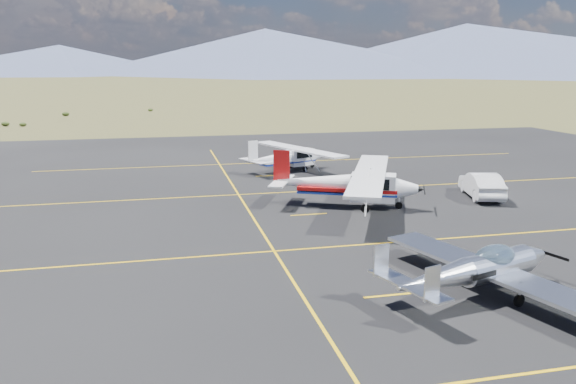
{
  "coord_description": "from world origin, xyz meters",
  "views": [
    {
      "loc": [
        -10.48,
        -20.33,
        7.75
      ],
      "look_at": [
        -4.44,
        6.18,
        1.6
      ],
      "focal_mm": 35.0,
      "sensor_mm": 36.0,
      "label": 1
    }
  ],
  "objects_px": {
    "aircraft_low_wing": "(480,269)",
    "sedan": "(481,185)",
    "aircraft_plain": "(288,156)",
    "aircraft_cessna": "(347,183)"
  },
  "relations": [
    {
      "from": "aircraft_low_wing",
      "to": "aircraft_plain",
      "type": "distance_m",
      "value": 24.28
    },
    {
      "from": "aircraft_cessna",
      "to": "aircraft_plain",
      "type": "bearing_deg",
      "value": 118.32
    },
    {
      "from": "sedan",
      "to": "aircraft_plain",
      "type": "bearing_deg",
      "value": -34.09
    },
    {
      "from": "aircraft_cessna",
      "to": "sedan",
      "type": "relative_size",
      "value": 2.55
    },
    {
      "from": "sedan",
      "to": "aircraft_low_wing",
      "type": "bearing_deg",
      "value": 73.39
    },
    {
      "from": "aircraft_cessna",
      "to": "sedan",
      "type": "height_order",
      "value": "aircraft_cessna"
    },
    {
      "from": "aircraft_low_wing",
      "to": "aircraft_cessna",
      "type": "xyz_separation_m",
      "value": [
        -0.36,
        12.93,
        0.38
      ]
    },
    {
      "from": "aircraft_cessna",
      "to": "aircraft_plain",
      "type": "height_order",
      "value": "aircraft_cessna"
    },
    {
      "from": "aircraft_cessna",
      "to": "sedan",
      "type": "xyz_separation_m",
      "value": [
        8.6,
        0.41,
        -0.6
      ]
    },
    {
      "from": "aircraft_low_wing",
      "to": "sedan",
      "type": "xyz_separation_m",
      "value": [
        8.24,
        13.34,
        -0.22
      ]
    }
  ]
}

